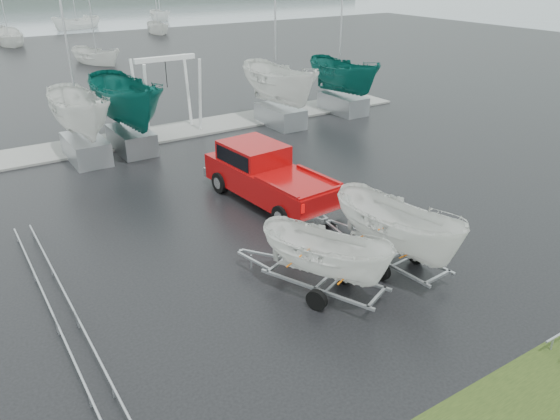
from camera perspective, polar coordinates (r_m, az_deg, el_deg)
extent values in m
plane|color=black|center=(20.13, 2.81, -1.02)|extent=(120.00, 120.00, 0.00)
cube|color=gray|center=(30.89, -11.45, 7.97)|extent=(30.00, 3.00, 0.12)
cube|color=#8D0708|center=(21.22, -1.00, 2.97)|extent=(2.67, 6.42, 1.03)
cube|color=#8D0708|center=(21.80, -2.81, 5.82)|extent=(2.20, 2.64, 0.92)
cube|color=black|center=(21.78, -2.81, 5.96)|extent=(2.21, 2.38, 0.59)
cube|color=silver|center=(19.10, 4.74, -0.77)|extent=(2.19, 0.38, 0.38)
cylinder|color=black|center=(22.43, -6.24, 2.88)|extent=(0.39, 0.89, 0.86)
cylinder|color=black|center=(23.48, -1.99, 4.04)|extent=(0.39, 0.89, 0.86)
cylinder|color=black|center=(19.32, 0.21, -0.71)|extent=(0.39, 0.89, 0.86)
cylinder|color=black|center=(20.53, 4.74, 0.80)|extent=(0.39, 0.89, 0.86)
cube|color=#9A9DA2|center=(16.83, 10.65, -5.27)|extent=(0.38, 3.59, 0.08)
cube|color=#9A9DA2|center=(17.58, 13.08, -4.12)|extent=(0.38, 3.59, 0.08)
cylinder|color=#9A9DA2|center=(17.16, 12.35, -5.37)|extent=(1.60, 0.21, 0.08)
cylinder|color=black|center=(16.63, 10.54, -6.26)|extent=(0.23, 0.61, 0.60)
cylinder|color=black|center=(17.72, 14.05, -4.54)|extent=(0.23, 0.61, 0.60)
imported|color=silver|center=(16.17, 12.64, 2.78)|extent=(1.93, 1.98, 4.75)
cube|color=orange|center=(17.40, 10.09, -2.11)|extent=(1.55, 0.17, 0.03)
cube|color=orange|center=(16.51, 14.14, -4.07)|extent=(1.55, 0.17, 0.03)
cube|color=#9A9DA2|center=(15.28, 3.69, -8.23)|extent=(1.51, 3.33, 0.08)
cube|color=#9A9DA2|center=(16.10, 5.67, -6.42)|extent=(1.51, 3.33, 0.08)
cylinder|color=#9A9DA2|center=(15.69, 5.33, -7.97)|extent=(1.50, 0.71, 0.08)
cylinder|color=black|center=(15.10, 3.85, -9.36)|extent=(0.40, 0.62, 0.60)
cylinder|color=black|center=(16.29, 6.69, -6.68)|extent=(0.40, 0.62, 0.60)
imported|color=silver|center=(14.69, 4.99, -0.43)|extent=(2.03, 2.05, 4.07)
cube|color=orange|center=(15.74, 2.23, -4.77)|extent=(1.44, 0.66, 0.03)
cube|color=orange|center=(15.09, 7.44, -6.39)|extent=(1.44, 0.66, 0.03)
cylinder|color=silver|center=(29.19, -13.76, 10.75)|extent=(0.16, 0.58, 3.99)
cylinder|color=silver|center=(30.67, -14.82, 11.31)|extent=(0.16, 0.58, 3.99)
cylinder|color=silver|center=(30.27, -8.35, 11.69)|extent=(0.16, 0.58, 3.99)
cylinder|color=silver|center=(31.70, -9.61, 12.20)|extent=(0.16, 0.58, 3.99)
cube|color=silver|center=(30.04, -11.94, 15.22)|extent=(3.30, 0.25, 0.25)
cube|color=#9A9DA2|center=(27.52, -19.61, 6.02)|extent=(1.60, 3.20, 1.10)
imported|color=silver|center=(26.67, -20.71, 13.22)|extent=(2.25, 2.31, 5.99)
cylinder|color=#B2B2B7|center=(26.81, -21.93, 19.25)|extent=(0.10, 0.10, 7.00)
cube|color=#9A9DA2|center=(28.26, -15.26, 7.07)|extent=(1.60, 3.20, 1.10)
imported|color=#0B534B|center=(27.36, -16.22, 15.06)|extent=(2.60, 2.67, 6.90)
cube|color=#9A9DA2|center=(31.64, 0.03, 9.81)|extent=(1.60, 3.20, 1.10)
imported|color=silver|center=(30.87, 0.03, 16.61)|extent=(2.44, 2.50, 6.47)
cube|color=#9A9DA2|center=(34.64, 6.57, 10.98)|extent=(1.60, 3.20, 1.10)
imported|color=#0B534B|center=(33.97, 6.87, 16.75)|extent=(2.24, 2.30, 5.94)
cylinder|color=#9A9DA2|center=(17.87, -22.82, -5.42)|extent=(0.06, 6.50, 0.06)
cylinder|color=#9A9DA2|center=(17.83, -24.38, -5.80)|extent=(0.06, 6.50, 0.06)
cylinder|color=#9A9DA2|center=(12.95, -17.11, -17.10)|extent=(0.06, 6.50, 0.06)
cylinder|color=#9A9DA2|center=(12.89, -19.32, -17.72)|extent=(0.06, 6.50, 0.06)
imported|color=silver|center=(69.55, -26.34, 15.20)|extent=(2.76, 2.83, 7.16)
cylinder|color=#B2B2B7|center=(69.16, -26.99, 18.43)|extent=(0.08, 0.08, 8.00)
imported|color=silver|center=(54.12, -18.51, 14.33)|extent=(3.02, 3.06, 6.30)
cylinder|color=#B2B2B7|center=(53.62, -19.11, 18.51)|extent=(0.08, 0.08, 8.00)
imported|color=silver|center=(74.59, -12.57, 17.58)|extent=(2.70, 2.75, 6.18)
cylinder|color=#B2B2B7|center=(74.23, -12.88, 20.63)|extent=(0.08, 0.08, 8.00)
imported|color=silver|center=(82.24, -20.40, 17.31)|extent=(3.51, 3.46, 7.17)
imported|color=silver|center=(90.91, -12.37, 18.82)|extent=(2.66, 2.71, 6.45)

